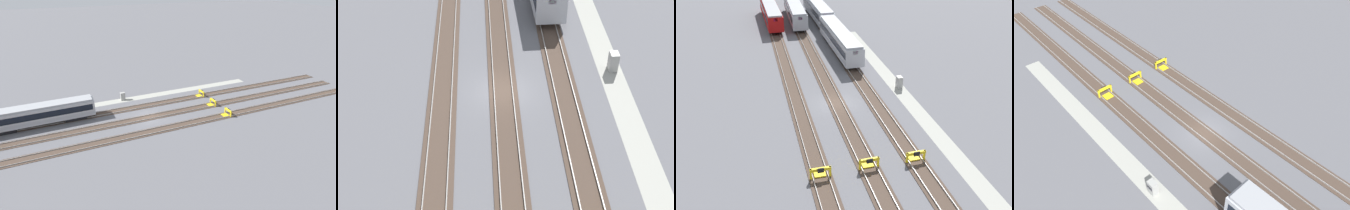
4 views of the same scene
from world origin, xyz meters
The scene contains 13 objects.
ground_plane centered at (0.00, 0.00, 0.00)m, with size 400.00×400.00×0.00m, color #5B5B60.
service_walkway centered at (0.00, -8.96, 0.00)m, with size 54.00×2.00×0.01m, color #9E9E93.
rail_track_nearest centered at (0.00, -4.72, 0.04)m, with size 90.00×2.24×0.21m.
rail_track_near_inner centered at (0.00, 0.00, 0.04)m, with size 90.00×2.24×0.21m.
rail_track_middle centered at (0.00, 4.72, 0.04)m, with size 90.00×2.24×0.21m.
subway_car_front_row_leftmost centered at (36.56, -4.71, 2.04)m, with size 18.06×3.26×3.70m.
subway_car_front_row_left_inner centered at (36.80, -0.05, 2.04)m, with size 18.06×3.21×3.70m.
subway_car_front_row_centre centered at (17.66, -4.71, 2.04)m, with size 18.05×3.16×3.70m.
subway_car_front_row_right_inner centered at (36.80, 4.76, 2.04)m, with size 18.06×3.21×3.70m.
bumper_stop_nearest_track centered at (-13.27, -4.71, 0.51)m, with size 1.36×2.01×1.22m.
bumper_stop_near_inner_track centered at (-13.23, 0.01, 0.51)m, with size 1.36×2.00×1.22m.
bumper_stop_middle_track centered at (-13.50, 4.71, 0.51)m, with size 1.35×2.00×1.22m.
electrical_cabinet centered at (2.34, -9.18, 0.80)m, with size 0.90×0.73×1.60m.
Camera 3 is at (-41.87, 9.63, 23.07)m, focal length 42.00 mm.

